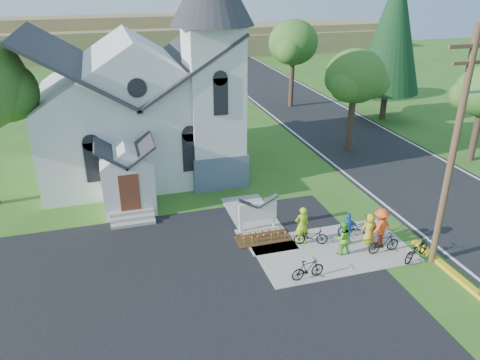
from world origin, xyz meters
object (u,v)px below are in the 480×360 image
object	(u,v)px
cyclist_4	(370,229)
bike_4	(416,250)
utility_pole	(456,145)
bike_0	(311,236)
cyclist_1	(342,238)
bike_2	(357,227)
church_sign	(258,212)
cyclist_3	(381,227)
bike_3	(384,243)
cyclist_2	(348,229)
bike_1	(308,269)
cyclist_0	(302,225)

from	to	relation	value
cyclist_4	bike_4	xyz separation A→B (m)	(1.32, -1.73, -0.29)
utility_pole	cyclist_4	size ratio (longest dim) A/B	6.58
bike_0	cyclist_1	distance (m)	1.54
bike_4	bike_2	bearing A→B (deg)	7.24
church_sign	utility_pole	world-z (taller)	utility_pole
utility_pole	cyclist_1	bearing A→B (deg)	155.99
bike_0	cyclist_4	bearing A→B (deg)	-89.06
church_sign	cyclist_3	xyz separation A→B (m)	(4.92, -2.93, -0.05)
cyclist_3	bike_3	distance (m)	0.77
utility_pole	cyclist_2	xyz separation A→B (m)	(-3.03, 2.26, -4.56)
church_sign	utility_pole	distance (m)	9.18
bike_1	bike_3	distance (m)	4.15
utility_pole	bike_1	bearing A→B (deg)	176.70
utility_pole	cyclist_1	size ratio (longest dim) A/B	6.28
cyclist_0	church_sign	bearing A→B (deg)	-51.10
church_sign	bike_0	distance (m)	2.82
church_sign	bike_4	distance (m)	7.34
bike_0	cyclist_2	distance (m)	1.71
bike_1	cyclist_4	bearing A→B (deg)	-71.51
bike_0	bike_2	xyz separation A→B (m)	(2.38, 0.03, 0.08)
utility_pole	bike_0	distance (m)	7.29
cyclist_0	cyclist_3	xyz separation A→B (m)	(3.38, -1.17, -0.01)
cyclist_3	cyclist_4	distance (m)	0.50
cyclist_3	cyclist_4	xyz separation A→B (m)	(-0.39, 0.26, -0.17)
cyclist_3	church_sign	bearing A→B (deg)	-50.41
bike_0	cyclist_1	xyz separation A→B (m)	(0.99, -1.11, 0.38)
bike_1	bike_3	world-z (taller)	bike_3
church_sign	cyclist_1	distance (m)	4.26
bike_0	cyclist_4	distance (m)	2.71
church_sign	cyclist_0	world-z (taller)	cyclist_0
church_sign	bike_1	bearing A→B (deg)	-80.60
cyclist_0	cyclist_2	distance (m)	2.11
church_sign	cyclist_0	bearing A→B (deg)	-48.81
cyclist_2	cyclist_3	distance (m)	1.48
cyclist_3	cyclist_4	world-z (taller)	cyclist_3
cyclist_4	bike_0	bearing A→B (deg)	-3.07
bike_1	bike_4	size ratio (longest dim) A/B	0.82
cyclist_3	bike_3	xyz separation A→B (m)	(-0.14, -0.61, -0.46)
cyclist_3	bike_3	size ratio (longest dim) A/B	1.20
bike_1	bike_2	bearing A→B (deg)	-61.47
cyclist_1	cyclist_2	size ratio (longest dim) A/B	1.00
cyclist_4	bike_4	world-z (taller)	cyclist_4
church_sign	bike_1	size ratio (longest dim) A/B	1.48
church_sign	bike_2	distance (m)	4.76
bike_2	bike_4	world-z (taller)	bike_2
church_sign	cyclist_2	size ratio (longest dim) A/B	1.38
utility_pole	cyclist_4	bearing A→B (deg)	134.90
cyclist_2	cyclist_1	bearing A→B (deg)	59.70
bike_2	bike_3	xyz separation A→B (m)	(0.47, -1.60, -0.03)
church_sign	bike_1	xyz separation A→B (m)	(0.72, -4.36, -0.53)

